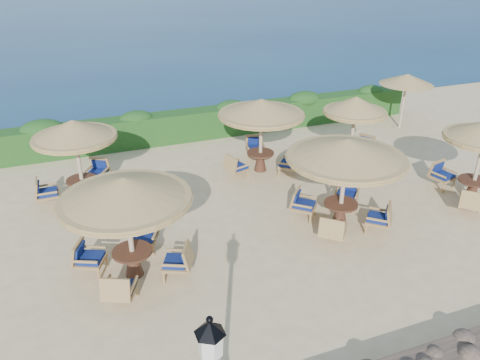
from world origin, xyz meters
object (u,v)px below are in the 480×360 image
extra_parasol (407,79)px  cafe_set_5 (354,122)px  cafe_set_1 (345,164)px  cafe_set_3 (76,146)px  cafe_set_4 (261,119)px  cafe_set_0 (127,208)px

extra_parasol → cafe_set_5: cafe_set_5 is taller
extra_parasol → cafe_set_1: size_ratio=0.73×
cafe_set_5 → cafe_set_3: bearing=174.4°
cafe_set_1 → cafe_set_4: 4.27m
cafe_set_3 → cafe_set_4: size_ratio=0.93×
cafe_set_1 → cafe_set_5: same height
cafe_set_1 → cafe_set_4: (-0.69, 4.21, 0.02)m
cafe_set_4 → extra_parasol: bearing=14.3°
cafe_set_0 → cafe_set_3: bearing=100.7°
cafe_set_5 → extra_parasol: bearing=32.5°
extra_parasol → cafe_set_4: cafe_set_4 is taller
cafe_set_1 → cafe_set_3: bearing=148.1°
cafe_set_0 → cafe_set_1: bearing=2.3°
extra_parasol → cafe_set_1: cafe_set_1 is taller
cafe_set_0 → cafe_set_3: size_ratio=1.11×
cafe_set_3 → cafe_set_4: (6.09, -0.01, 0.11)m
cafe_set_0 → cafe_set_5: same height
cafe_set_3 → cafe_set_4: bearing=-0.1°
cafe_set_4 → cafe_set_5: 3.28m
extra_parasol → cafe_set_4: size_ratio=0.80×
extra_parasol → cafe_set_4: 7.86m
cafe_set_1 → cafe_set_3: same height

